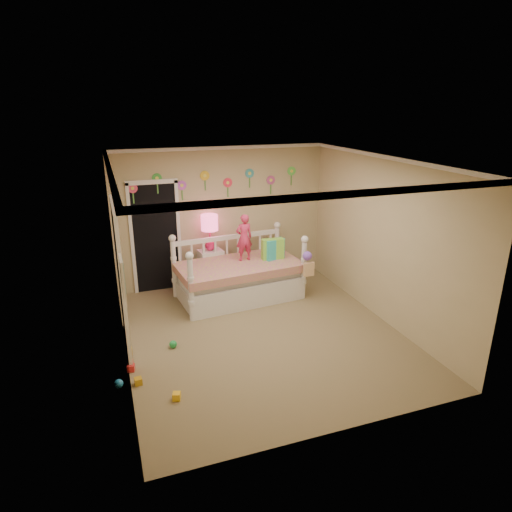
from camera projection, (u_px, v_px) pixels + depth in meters
name	position (u px, v px, depth m)	size (l,w,h in m)	color
floor	(263.00, 334.00, 6.75)	(4.00, 4.50, 0.01)	#7F684C
ceiling	(264.00, 161.00, 5.89)	(4.00, 4.50, 0.01)	white
back_wall	(222.00, 217.00, 8.32)	(4.00, 0.01, 2.60)	tan
left_wall	(118.00, 270.00, 5.69)	(0.01, 4.50, 2.60)	tan
right_wall	(383.00, 240.00, 6.94)	(0.01, 4.50, 2.60)	tan
crown_molding	(264.00, 163.00, 5.90)	(4.00, 4.50, 0.06)	white
daybed	(239.00, 267.00, 7.83)	(2.18, 1.17, 1.18)	white
pillow_turquoise	(275.00, 249.00, 7.96)	(0.37, 0.13, 0.37)	#23B099
pillow_lime	(273.00, 249.00, 7.95)	(0.40, 0.15, 0.37)	#86DB43
child	(244.00, 238.00, 7.81)	(0.31, 0.20, 0.84)	#D7305D
nightstand	(211.00, 268.00, 8.38)	(0.43, 0.33, 0.72)	white
table_lamp	(210.00, 227.00, 8.12)	(0.31, 0.31, 0.68)	#E61E63
closet_doorway	(156.00, 237.00, 8.01)	(0.90, 0.04, 2.07)	black
flower_decals	(217.00, 183.00, 8.07)	(3.40, 0.02, 0.50)	#B2668C
mirror_closet	(121.00, 279.00, 6.06)	(0.07, 1.30, 2.10)	white
wall_picture	(122.00, 276.00, 4.82)	(0.05, 0.34, 0.42)	white
hanging_bag	(307.00, 265.00, 7.55)	(0.20, 0.16, 0.36)	beige
toy_scatter	(150.00, 373.00, 5.69)	(0.80, 1.30, 0.11)	#996666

